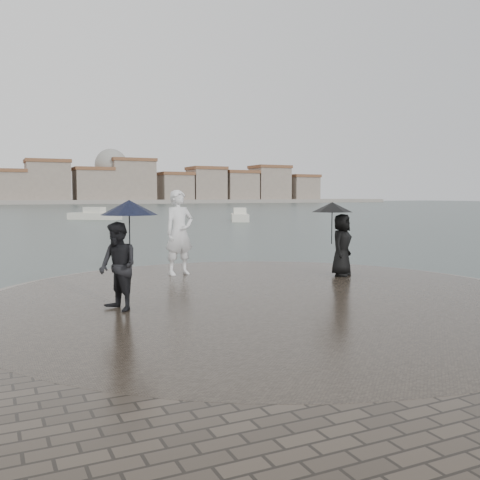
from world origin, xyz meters
TOP-DOWN VIEW (x-y plane):
  - ground at (0.00, 0.00)m, footprint 400.00×400.00m
  - kerb_ring at (0.00, 3.50)m, footprint 12.50×12.50m
  - quay_tip at (0.00, 3.50)m, footprint 11.90×11.90m
  - statue at (-0.68, 7.16)m, footprint 0.92×0.70m
  - visitor_left at (-3.09, 3.39)m, footprint 1.21×1.11m
  - visitor_right at (3.06, 5.18)m, footprint 1.28×1.10m
  - boats at (3.24, 42.37)m, footprint 33.06×19.11m

SIDE VIEW (x-z plane):
  - ground at x=0.00m, z-range 0.00..0.00m
  - kerb_ring at x=0.00m, z-range 0.00..0.32m
  - quay_tip at x=0.00m, z-range 0.00..0.36m
  - boats at x=3.24m, z-range -0.37..1.13m
  - visitor_left at x=-3.09m, z-range 0.46..2.50m
  - visitor_right at x=3.06m, z-range 0.52..2.47m
  - statue at x=-0.68m, z-range 0.36..2.63m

